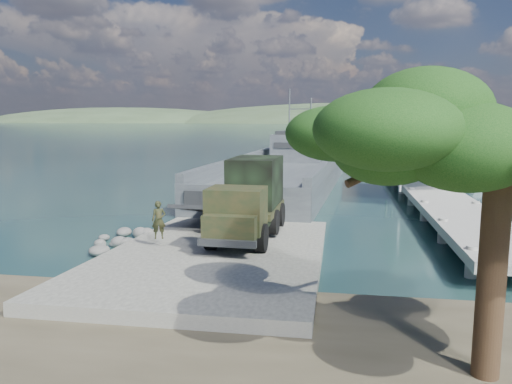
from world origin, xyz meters
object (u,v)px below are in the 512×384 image
at_px(pier, 427,181).
at_px(landing_craft, 283,180).
at_px(sailboat_near, 478,181).
at_px(military_truck, 250,198).
at_px(soldier, 159,228).
at_px(sailboat_far, 476,178).
at_px(overhang_tree, 470,141).

xyz_separation_m(pier, landing_craft, (-12.44, 4.27, -0.72)).
bearing_deg(sailboat_near, pier, -119.16).
bearing_deg(landing_craft, sailboat_near, 22.70).
bearing_deg(military_truck, soldier, -142.18).
height_order(sailboat_near, sailboat_far, sailboat_near).
bearing_deg(overhang_tree, military_truck, 121.25).
height_order(soldier, sailboat_far, sailboat_far).
bearing_deg(military_truck, pier, 56.67).
xyz_separation_m(sailboat_near, overhang_tree, (-11.00, -40.37, 5.88)).
distance_m(landing_craft, military_truck, 21.15).
bearing_deg(sailboat_far, military_truck, -116.48).
bearing_deg(overhang_tree, pier, 82.01).
distance_m(soldier, overhang_tree, 16.19).
distance_m(landing_craft, soldier, 24.25).
height_order(sailboat_near, overhang_tree, overhang_tree).
bearing_deg(overhang_tree, sailboat_far, 75.02).
height_order(pier, landing_craft, landing_craft).
bearing_deg(sailboat_far, soldier, -119.08).
height_order(landing_craft, military_truck, landing_craft).
xyz_separation_m(landing_craft, sailboat_near, (19.28, 6.44, -0.50)).
relative_size(soldier, sailboat_near, 0.26).
xyz_separation_m(soldier, overhang_tree, (11.83, -9.94, 4.82)).
distance_m(pier, military_truck, 20.65).
distance_m(soldier, sailboat_far, 40.27).
height_order(military_truck, sailboat_far, sailboat_far).
bearing_deg(military_truck, sailboat_near, 57.76).
relative_size(soldier, sailboat_far, 0.27).
distance_m(landing_craft, sailboat_far, 21.63).
bearing_deg(sailboat_near, sailboat_far, 82.90).
height_order(sailboat_far, overhang_tree, overhang_tree).
bearing_deg(military_truck, overhang_tree, -56.66).
bearing_deg(sailboat_near, soldier, -123.48).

